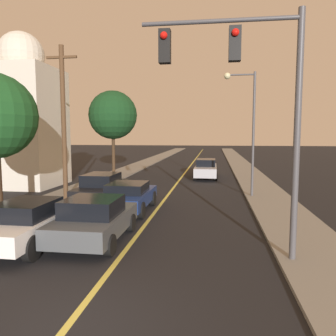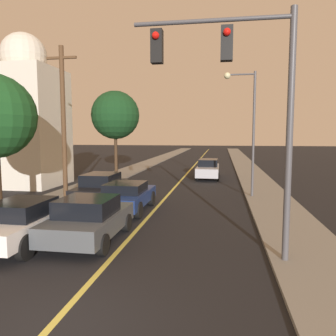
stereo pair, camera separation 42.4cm
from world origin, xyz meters
name	(u,v)px [view 2 (the right image)]	position (x,y,z in m)	size (l,w,h in m)	color
ground_plane	(46,332)	(0.00, 0.00, 0.00)	(200.00, 200.00, 0.00)	black
road_surface	(197,163)	(0.00, 36.00, 0.01)	(8.87, 80.00, 0.01)	black
sidewalk_left	(153,162)	(-5.69, 36.00, 0.06)	(2.50, 80.00, 0.12)	gray
sidewalk_right	(243,163)	(5.69, 36.00, 0.06)	(2.50, 80.00, 0.12)	gray
car_near_lane_front	(89,219)	(-1.24, 4.93, 0.76)	(2.05, 3.96, 1.49)	#474C51
car_near_lane_second	(127,196)	(-1.24, 9.27, 0.73)	(2.01, 4.22, 1.35)	navy
car_outer_lane_front	(25,221)	(-3.19, 4.33, 0.77)	(1.89, 4.33, 1.45)	white
car_outer_lane_second	(102,187)	(-3.19, 11.28, 0.77)	(1.93, 4.70, 1.50)	black
car_far_oncoming	(208,169)	(2.00, 21.49, 0.78)	(1.84, 5.13, 1.54)	#A5A8B2
traffic_signal_mast	(240,85)	(3.53, 3.97, 4.85)	(4.29, 0.42, 6.69)	#47474C
streetlamp_right	(246,117)	(4.38, 13.49, 4.52)	(1.73, 0.36, 6.83)	#47474C
utility_pole_left	(63,121)	(-5.04, 10.82, 4.23)	(1.60, 0.24, 7.90)	#513823
tree_left_far	(115,115)	(-5.59, 20.88, 5.11)	(3.93, 3.93, 6.97)	#3D2B1C
domed_building_left	(26,118)	(-10.20, 15.66, 4.68)	(4.53, 4.53, 10.32)	beige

